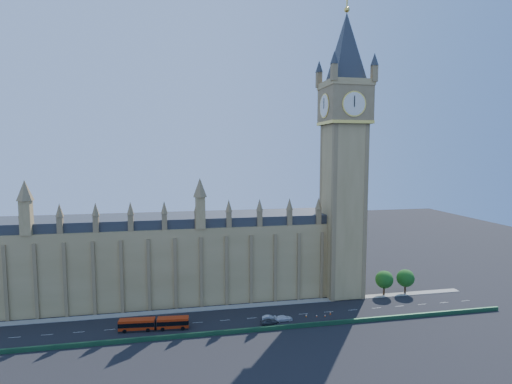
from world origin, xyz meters
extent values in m
plane|color=black|center=(0.00, 0.00, 0.00)|extent=(400.00, 400.00, 0.00)
cube|color=#9A7F4A|center=(-25.00, 22.00, 12.50)|extent=(120.00, 20.00, 25.00)
cube|color=#2D3035|center=(-25.00, 22.00, 26.50)|extent=(120.00, 18.00, 3.00)
cube|color=#9A7F4A|center=(38.00, 14.00, 29.00)|extent=(12.00, 12.00, 58.00)
cube|color=olive|center=(38.00, 14.00, 64.00)|extent=(14.00, 14.00, 12.00)
cylinder|color=silver|center=(38.00, 6.85, 64.00)|extent=(7.20, 0.30, 7.20)
cube|color=#9A7F4A|center=(38.00, 14.00, 71.00)|extent=(14.50, 14.50, 2.00)
pyramid|color=#2D3035|center=(38.00, 14.00, 94.00)|extent=(20.59, 20.59, 22.00)
sphere|color=#F2C64C|center=(38.00, 14.00, 94.80)|extent=(1.80, 1.80, 1.80)
cube|color=#1E4C2D|center=(0.00, -9.00, 0.60)|extent=(160.00, 0.60, 1.20)
cube|color=gray|center=(0.00, 9.50, 0.08)|extent=(160.00, 3.00, 0.16)
cylinder|color=#382619|center=(52.00, 10.00, 2.00)|extent=(0.70, 0.70, 4.00)
sphere|color=#144C16|center=(52.00, 10.00, 5.50)|extent=(6.00, 6.00, 6.00)
sphere|color=#144C16|center=(52.80, 10.30, 6.10)|extent=(4.38, 4.38, 4.38)
cylinder|color=#382619|center=(60.00, 10.00, 2.00)|extent=(0.70, 0.70, 4.00)
sphere|color=#144C16|center=(60.00, 10.00, 5.50)|extent=(6.00, 6.00, 6.00)
sphere|color=#144C16|center=(60.80, 10.30, 6.10)|extent=(4.38, 4.38, 4.38)
cube|color=#B0290B|center=(-28.50, -2.03, 1.61)|extent=(9.82, 3.43, 3.21)
cube|color=#B0290B|center=(-18.78, -2.80, 1.61)|extent=(8.75, 3.35, 3.21)
cube|color=black|center=(-28.50, -2.03, 1.99)|extent=(9.87, 3.49, 1.22)
cube|color=black|center=(-18.78, -2.80, 1.99)|extent=(8.80, 3.40, 1.22)
cylinder|color=black|center=(-23.91, -2.39, 1.45)|extent=(1.04, 2.63, 2.57)
cylinder|color=black|center=(-31.68, -3.12, 0.54)|extent=(1.09, 0.41, 1.07)
cylinder|color=black|center=(-31.46, -0.45, 0.54)|extent=(1.09, 0.41, 1.07)
cylinder|color=black|center=(-25.53, -3.60, 0.54)|extent=(1.09, 0.41, 1.07)
cylinder|color=black|center=(-25.32, -0.94, 0.54)|extent=(1.09, 0.41, 1.07)
cylinder|color=black|center=(-21.62, -3.91, 0.54)|extent=(1.09, 0.41, 1.07)
cylinder|color=black|center=(-21.41, -1.25, 0.54)|extent=(1.09, 0.41, 1.07)
cylinder|color=black|center=(-16.16, -4.35, 0.54)|extent=(1.09, 0.41, 1.07)
cylinder|color=black|center=(-15.94, -1.68, 0.54)|extent=(1.09, 0.41, 1.07)
imported|color=#42464A|center=(8.07, -5.11, 0.81)|extent=(4.91, 2.28, 1.63)
imported|color=#B8BBC1|center=(8.80, -2.33, 0.69)|extent=(4.29, 1.88, 1.37)
imported|color=white|center=(12.74, -3.63, 0.76)|extent=(5.29, 2.31, 1.51)
cube|color=black|center=(23.14, -2.82, 0.02)|extent=(0.40, 0.40, 0.04)
cone|color=#E4460C|center=(23.14, -2.82, 0.32)|extent=(0.44, 0.44, 0.65)
cylinder|color=white|center=(23.14, -2.82, 0.42)|extent=(0.31, 0.31, 0.11)
cube|color=black|center=(25.62, -3.20, 0.02)|extent=(0.45, 0.45, 0.04)
cone|color=#DC3E0B|center=(25.62, -3.20, 0.31)|extent=(0.50, 0.50, 0.63)
cylinder|color=white|center=(25.62, -3.20, 0.40)|extent=(0.30, 0.30, 0.11)
cube|color=black|center=(27.82, -1.95, 0.02)|extent=(0.51, 0.51, 0.05)
cone|color=#FF550D|center=(27.82, -1.95, 0.39)|extent=(0.56, 0.56, 0.79)
cylinder|color=white|center=(27.82, -1.95, 0.51)|extent=(0.38, 0.38, 0.14)
cube|color=black|center=(20.06, -2.29, 0.02)|extent=(0.59, 0.59, 0.04)
cone|color=orange|center=(20.06, -2.29, 0.39)|extent=(0.65, 0.65, 0.79)
cylinder|color=white|center=(20.06, -2.29, 0.51)|extent=(0.38, 0.38, 0.13)
camera|label=1|loc=(-16.78, -111.80, 48.70)|focal=28.00mm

